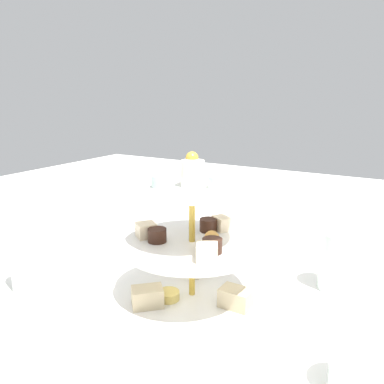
{
  "coord_description": "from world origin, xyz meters",
  "views": [
    {
      "loc": [
        0.51,
        0.3,
        0.33
      ],
      "look_at": [
        0.0,
        0.0,
        0.18
      ],
      "focal_mm": 36.8,
      "sensor_mm": 36.0,
      "label": 1
    }
  ],
  "objects_px": {
    "butter_knife_left": "(188,231)",
    "tiered_serving_stand": "(192,255)",
    "water_glass_short_left": "(359,367)",
    "water_glass_mid_back": "(337,261)",
    "water_glass_tall_right": "(31,257)"
  },
  "relations": [
    {
      "from": "butter_knife_left",
      "to": "tiered_serving_stand",
      "type": "bearing_deg",
      "value": 89.04
    },
    {
      "from": "water_glass_short_left",
      "to": "butter_knife_left",
      "type": "xyz_separation_m",
      "value": [
        -0.37,
        -0.44,
        -0.03
      ]
    },
    {
      "from": "butter_knife_left",
      "to": "water_glass_mid_back",
      "type": "bearing_deg",
      "value": 129.15
    },
    {
      "from": "water_glass_short_left",
      "to": "water_glass_mid_back",
      "type": "height_order",
      "value": "water_glass_mid_back"
    },
    {
      "from": "water_glass_tall_right",
      "to": "water_glass_short_left",
      "type": "bearing_deg",
      "value": 91.91
    },
    {
      "from": "tiered_serving_stand",
      "to": "water_glass_short_left",
      "type": "relative_size",
      "value": 3.98
    },
    {
      "from": "tiered_serving_stand",
      "to": "water_glass_short_left",
      "type": "distance_m",
      "value": 0.29
    },
    {
      "from": "tiered_serving_stand",
      "to": "water_glass_mid_back",
      "type": "distance_m",
      "value": 0.26
    },
    {
      "from": "water_glass_tall_right",
      "to": "butter_knife_left",
      "type": "bearing_deg",
      "value": 167.36
    },
    {
      "from": "water_glass_tall_right",
      "to": "water_glass_short_left",
      "type": "distance_m",
      "value": 0.53
    },
    {
      "from": "tiered_serving_stand",
      "to": "water_glass_mid_back",
      "type": "relative_size",
      "value": 2.61
    },
    {
      "from": "butter_knife_left",
      "to": "water_glass_mid_back",
      "type": "height_order",
      "value": "water_glass_mid_back"
    },
    {
      "from": "water_glass_tall_right",
      "to": "water_glass_mid_back",
      "type": "xyz_separation_m",
      "value": [
        -0.27,
        0.46,
        -0.01
      ]
    },
    {
      "from": "water_glass_short_left",
      "to": "butter_knife_left",
      "type": "bearing_deg",
      "value": -129.9
    },
    {
      "from": "water_glass_tall_right",
      "to": "butter_knife_left",
      "type": "distance_m",
      "value": 0.4
    }
  ]
}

